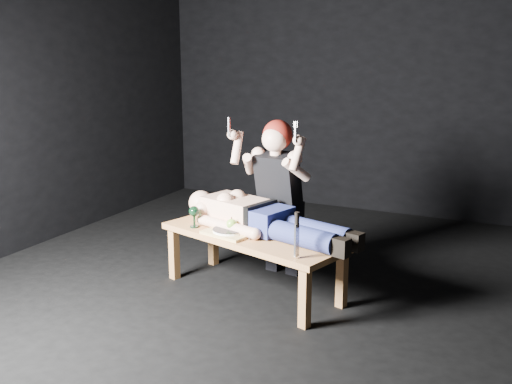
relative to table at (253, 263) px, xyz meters
The scene contains 13 objects.
ground 0.35m from the table, 31.26° to the left, with size 5.00×5.00×0.00m, color black.
back_wall 2.94m from the table, 85.12° to the left, with size 5.00×5.00×0.00m, color black.
table is the anchor object (origin of this frame).
lying_man 0.36m from the table, 48.71° to the left, with size 1.36×0.41×0.25m, color tan, non-canonical shape.
kneeling_woman 0.61m from the table, 84.60° to the left, with size 0.68×0.76×1.28m, color black, non-canonical shape.
serving_tray 0.29m from the table, 149.64° to the right, with size 0.35×0.25×0.02m, color tan.
plate 0.31m from the table, 149.64° to the right, with size 0.23×0.23×0.02m, color white.
apple 0.34m from the table, 149.16° to the right, with size 0.08×0.08×0.08m, color #569222.
goblet 0.56m from the table, behind, with size 0.08×0.08×0.16m, color black, non-canonical shape.
fork_flat 0.40m from the table, behind, with size 0.01×0.15×0.01m, color #B2B2B7.
knife_flat 0.27m from the table, 86.87° to the right, with size 0.01×0.15×0.01m, color #B2B2B7.
spoon_flat 0.24m from the table, 91.55° to the right, with size 0.01×0.15×0.01m, color #B2B2B7.
carving_knife 0.70m from the table, 35.89° to the right, with size 0.04×0.04×0.31m, color #B2B2B7, non-canonical shape.
Camera 1 is at (1.57, -3.82, 1.75)m, focal length 41.53 mm.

